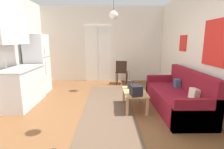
{
  "coord_description": "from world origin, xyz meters",
  "views": [
    {
      "loc": [
        0.24,
        -3.1,
        1.55
      ],
      "look_at": [
        0.32,
        1.1,
        0.7
      ],
      "focal_mm": 27.13,
      "sensor_mm": 36.0,
      "label": 1
    }
  ],
  "objects": [
    {
      "name": "wall_back",
      "position": [
        -0.01,
        3.43,
        1.38
      ],
      "size": [
        4.71,
        0.13,
        2.79
      ],
      "color": "silver",
      "rests_on": "ground_plane"
    },
    {
      "name": "coffee_table",
      "position": [
        0.82,
        0.6,
        0.36
      ],
      "size": [
        0.5,
        0.89,
        0.42
      ],
      "color": "tan",
      "rests_on": "ground_plane"
    },
    {
      "name": "bamboo_vase",
      "position": [
        0.73,
        0.81,
        0.51
      ],
      "size": [
        0.1,
        0.1,
        0.41
      ],
      "color": "#2D2D33",
      "rests_on": "coffee_table"
    },
    {
      "name": "pendant_lamp_far",
      "position": [
        0.38,
        1.94,
        2.25
      ],
      "size": [
        0.25,
        0.25,
        0.66
      ],
      "color": "black"
    },
    {
      "name": "handbag",
      "position": [
        0.8,
        0.29,
        0.53
      ],
      "size": [
        0.26,
        0.3,
        0.32
      ],
      "color": "black",
      "rests_on": "coffee_table"
    },
    {
      "name": "ground_plane",
      "position": [
        0.0,
        0.0,
        -0.05
      ],
      "size": [
        5.11,
        7.36,
        0.1
      ],
      "primitive_type": "cube",
      "color": "brown"
    },
    {
      "name": "couch",
      "position": [
        1.81,
        0.51,
        0.28
      ],
      "size": [
        0.84,
        2.06,
        0.9
      ],
      "color": "maroon",
      "rests_on": "ground_plane"
    },
    {
      "name": "area_rug",
      "position": [
        0.22,
        0.72,
        0.01
      ],
      "size": [
        1.11,
        3.46,
        0.01
      ],
      "primitive_type": "cube",
      "color": "brown",
      "rests_on": "ground_plane"
    },
    {
      "name": "wall_right",
      "position": [
        2.3,
        0.0,
        1.39
      ],
      "size": [
        0.12,
        6.96,
        2.79
      ],
      "color": "silver",
      "rests_on": "ground_plane"
    },
    {
      "name": "refrigerator",
      "position": [
        -1.88,
        1.93,
        0.86
      ],
      "size": [
        0.58,
        0.6,
        1.73
      ],
      "color": "white",
      "rests_on": "ground_plane"
    },
    {
      "name": "accent_chair",
      "position": [
        0.69,
        2.8,
        0.49
      ],
      "size": [
        0.49,
        0.48,
        0.86
      ],
      "rotation": [
        0.0,
        0.0,
        2.94
      ],
      "color": "black",
      "rests_on": "ground_plane"
    },
    {
      "name": "kitchen_counter",
      "position": [
        -1.89,
        0.87,
        0.79
      ],
      "size": [
        0.64,
        1.31,
        2.1
      ],
      "color": "silver",
      "rests_on": "ground_plane"
    }
  ]
}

